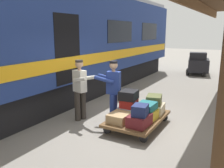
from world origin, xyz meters
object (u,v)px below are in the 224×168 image
suitcase_gray_aluminum (128,111)px  suitcase_maroon_trunk (139,120)px  suitcase_burgundy_valise (136,107)px  suitcase_navy_fabric (140,110)px  luggage_cart (138,119)px  suitcase_yellow_case (147,114)px  suitcase_teal_softside (146,106)px  suitcase_red_plastic (129,103)px  suitcase_black_hardshell (129,95)px  porter_in_overalls (113,90)px  suitcase_olive_duffel (154,100)px  porter_by_door (80,88)px  baggage_tug (198,64)px  suitcase_tan_vintage (119,118)px  train_car (31,44)px  suitcase_cream_canvas (154,109)px

suitcase_gray_aluminum → suitcase_maroon_trunk: 0.75m
suitcase_burgundy_valise → suitcase_navy_fabric: (-0.56, 1.06, 0.31)m
luggage_cart → suitcase_yellow_case: (-0.27, -0.00, 0.16)m
suitcase_gray_aluminum → suitcase_teal_softside: 0.55m
suitcase_teal_softside → suitcase_burgundy_valise: bearing=-46.9°
suitcase_red_plastic → suitcase_black_hardshell: 0.23m
suitcase_maroon_trunk → suitcase_teal_softside: (0.03, -0.50, 0.20)m
suitcase_navy_fabric → suitcase_black_hardshell: size_ratio=0.82×
suitcase_maroon_trunk → porter_in_overalls: 1.24m
suitcase_yellow_case → suitcase_olive_duffel: size_ratio=1.03×
suitcase_red_plastic → suitcase_maroon_trunk: bearing=134.7°
suitcase_navy_fabric → suitcase_olive_duffel: bearing=-87.3°
suitcase_teal_softside → porter_by_door: size_ratio=0.31×
luggage_cart → suitcase_maroon_trunk: (-0.27, 0.52, 0.17)m
suitcase_burgundy_valise → suitcase_gray_aluminum: (0.00, 0.52, 0.03)m
porter_in_overalls → baggage_tug: 8.98m
luggage_cart → suitcase_burgundy_valise: bearing=-62.8°
suitcase_tan_vintage → suitcase_burgundy_valise: (0.00, -1.04, -0.03)m
suitcase_maroon_trunk → suitcase_black_hardshell: 0.88m
luggage_cart → suitcase_yellow_case: suitcase_yellow_case is taller
train_car → suitcase_yellow_case: 4.32m
train_car → suitcase_gray_aluminum: bearing=-179.5°
suitcase_burgundy_valise → suitcase_red_plastic: 0.56m
porter_by_door → train_car: bearing=-7.2°
luggage_cart → suitcase_maroon_trunk: 0.61m
suitcase_burgundy_valise → suitcase_red_plastic: bearing=90.3°
suitcase_tan_vintage → suitcase_olive_duffel: suitcase_olive_duffel is taller
suitcase_maroon_trunk → suitcase_black_hardshell: suitcase_black_hardshell is taller
suitcase_red_plastic → suitcase_black_hardshell: bearing=-35.4°
suitcase_gray_aluminum → suitcase_tan_vintage: bearing=90.0°
suitcase_cream_canvas → porter_in_overalls: 1.25m
porter_by_door → suitcase_yellow_case: bearing=-170.9°
train_car → suitcase_teal_softside: (-3.95, -0.01, -1.46)m
suitcase_maroon_trunk → porter_in_overalls: (1.00, -0.50, 0.52)m
luggage_cart → porter_in_overalls: (0.73, 0.02, 0.69)m
luggage_cart → suitcase_black_hardshell: 0.66m
luggage_cart → suitcase_gray_aluminum: size_ratio=4.04×
porter_in_overalls → suitcase_cream_canvas: bearing=-151.7°
suitcase_teal_softside → porter_in_overalls: 1.02m
suitcase_red_plastic → baggage_tug: 8.92m
suitcase_olive_duffel → suitcase_black_hardshell: bearing=45.6°
suitcase_yellow_case → suitcase_burgundy_valise: bearing=-44.3°
suitcase_tan_vintage → suitcase_yellow_case: (-0.54, -0.52, 0.01)m
suitcase_yellow_case → suitcase_black_hardshell: (0.55, -0.03, 0.43)m
suitcase_teal_softside → porter_by_door: porter_by_door is taller
suitcase_tan_vintage → baggage_tug: size_ratio=0.29×
porter_in_overalls → suitcase_navy_fabric: bearing=152.9°
porter_by_door → suitcase_red_plastic: bearing=-166.8°
luggage_cart → suitcase_navy_fabric: suitcase_navy_fabric is taller
suitcase_yellow_case → porter_by_door: 1.97m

